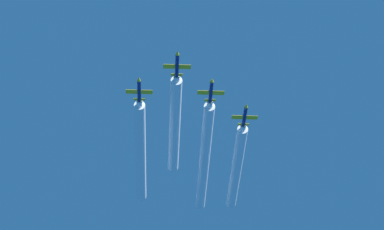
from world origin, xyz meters
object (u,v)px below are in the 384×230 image
jet_left_wingman (211,91)px  jet_right_wingman (139,90)px  jet_lead (177,65)px  jet_outer_left (245,116)px

jet_left_wingman → jet_right_wingman: jet_left_wingman is taller
jet_lead → jet_left_wingman: 16.68m
jet_right_wingman → jet_outer_left: size_ratio=1.00×
jet_outer_left → jet_lead: bearing=44.3°
jet_lead → jet_left_wingman: jet_lead is taller
jet_left_wingman → jet_outer_left: jet_left_wingman is taller
jet_right_wingman → jet_outer_left: jet_right_wingman is taller
jet_left_wingman → jet_right_wingman: bearing=-0.2°
jet_left_wingman → jet_outer_left: bearing=-136.2°
jet_left_wingman → jet_outer_left: (-12.53, -11.99, -1.33)m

